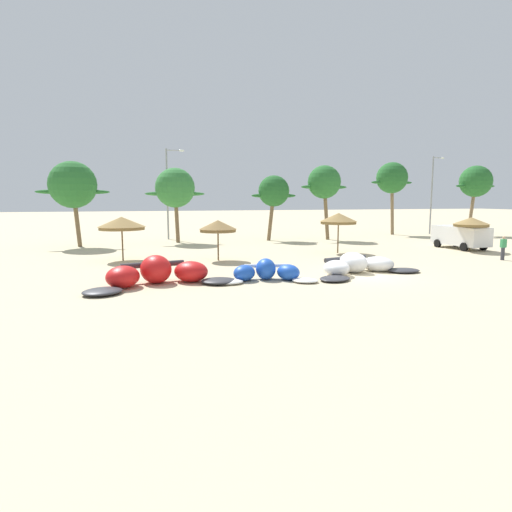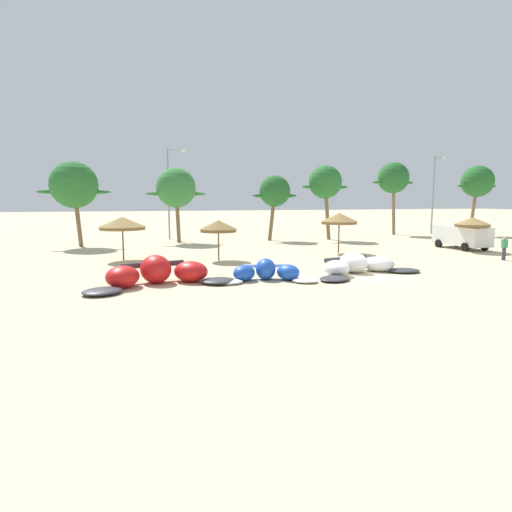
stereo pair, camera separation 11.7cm
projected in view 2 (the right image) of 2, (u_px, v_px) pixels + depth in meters
name	position (u px, v px, depth m)	size (l,w,h in m)	color
ground_plane	(364.00, 275.00, 23.39)	(260.00, 260.00, 0.00)	beige
kite_far_left	(158.00, 274.00, 20.88)	(7.42, 4.11, 1.38)	#333338
kite_left	(266.00, 272.00, 21.92)	(5.13, 2.85, 1.08)	white
kite_left_of_center	(358.00, 266.00, 23.95)	(6.94, 4.15, 1.13)	#333338
beach_umbrella_near_van	(122.00, 223.00, 28.81)	(3.11, 3.11, 2.92)	brown
beach_umbrella_middle	(218.00, 226.00, 28.81)	(2.50, 2.50, 2.69)	brown
beach_umbrella_near_palms	(339.00, 219.00, 32.73)	(2.79, 2.79, 3.03)	brown
beach_umbrella_outermost	(472.00, 222.00, 33.65)	(2.68, 2.68, 2.67)	brown
parked_van	(461.00, 236.00, 35.77)	(2.25, 4.86, 1.84)	white
person_near_kites	(504.00, 248.00, 29.08)	(0.36, 0.24, 1.62)	#383842
palm_leftmost	(74.00, 185.00, 36.83)	(5.94, 3.96, 7.25)	brown
palm_left	(176.00, 188.00, 40.38)	(5.51, 3.67, 6.94)	brown
palm_left_of_gap	(275.00, 192.00, 42.61)	(4.56, 3.04, 6.37)	brown
palm_center_left	(325.00, 183.00, 43.22)	(4.94, 3.29, 7.40)	brown
palm_center_right	(393.00, 178.00, 49.17)	(5.25, 3.50, 8.20)	#7F6647
palm_right_of_gap	(477.00, 182.00, 48.43)	(5.23, 3.49, 7.77)	#7F6647
lamppost_west	(170.00, 189.00, 43.86)	(1.88, 0.24, 9.06)	gray
lamppost_west_center	(434.00, 191.00, 50.63)	(1.62, 0.24, 8.96)	gray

